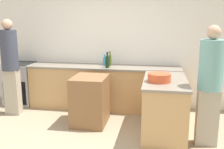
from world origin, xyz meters
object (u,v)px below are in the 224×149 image
(island_table, at_px, (90,100))
(mixing_bowl, at_px, (159,78))
(person_by_range, at_px, (10,63))
(person_at_peninsula, at_px, (210,82))
(wine_bottle_dark, at_px, (107,62))
(dish_soap_bottle, at_px, (105,61))
(olive_oil_bottle, at_px, (110,60))
(range_oven, at_px, (21,83))

(island_table, distance_m, mixing_bowl, 1.34)
(person_by_range, height_order, person_at_peninsula, person_by_range)
(person_at_peninsula, bearing_deg, mixing_bowl, 167.15)
(wine_bottle_dark, bearing_deg, person_at_peninsula, -33.98)
(wine_bottle_dark, distance_m, dish_soap_bottle, 0.28)
(wine_bottle_dark, bearing_deg, olive_oil_bottle, 86.61)
(range_oven, height_order, mixing_bowl, mixing_bowl)
(island_table, relative_size, person_by_range, 0.47)
(mixing_bowl, xyz_separation_m, person_at_peninsula, (0.72, -0.16, -0.00))
(wine_bottle_dark, distance_m, person_at_peninsula, 2.09)
(dish_soap_bottle, bearing_deg, person_at_peninsula, -37.94)
(range_oven, xyz_separation_m, person_by_range, (0.19, -0.66, 0.56))
(range_oven, relative_size, dish_soap_bottle, 4.01)
(mixing_bowl, bearing_deg, range_oven, 158.67)
(olive_oil_bottle, relative_size, person_at_peninsula, 0.17)
(island_table, bearing_deg, mixing_bowl, -14.63)
(wine_bottle_dark, relative_size, person_at_peninsula, 0.18)
(olive_oil_bottle, relative_size, person_by_range, 0.16)
(mixing_bowl, distance_m, person_at_peninsula, 0.73)
(olive_oil_bottle, height_order, dish_soap_bottle, olive_oil_bottle)
(mixing_bowl, bearing_deg, person_by_range, 169.77)
(olive_oil_bottle, height_order, person_at_peninsula, person_at_peninsula)
(island_table, relative_size, wine_bottle_dark, 2.72)
(dish_soap_bottle, bearing_deg, island_table, -94.88)
(range_oven, distance_m, person_at_peninsula, 3.97)
(person_at_peninsula, bearing_deg, island_table, 166.03)
(range_oven, relative_size, mixing_bowl, 2.58)
(range_oven, xyz_separation_m, mixing_bowl, (2.99, -1.17, 0.51))
(island_table, bearing_deg, person_at_peninsula, -13.97)
(person_by_range, bearing_deg, mixing_bowl, -10.23)
(wine_bottle_dark, height_order, person_at_peninsula, person_at_peninsula)
(dish_soap_bottle, bearing_deg, wine_bottle_dark, -69.25)
(person_by_range, relative_size, person_at_peninsula, 1.04)
(island_table, distance_m, wine_bottle_dark, 0.93)
(person_by_range, bearing_deg, island_table, -6.88)
(island_table, bearing_deg, dish_soap_bottle, 85.12)
(wine_bottle_dark, height_order, dish_soap_bottle, wine_bottle_dark)
(mixing_bowl, height_order, dish_soap_bottle, dish_soap_bottle)
(island_table, xyz_separation_m, dish_soap_bottle, (0.08, 0.95, 0.56))
(person_by_range, distance_m, person_at_peninsula, 3.59)
(island_table, xyz_separation_m, person_at_peninsula, (1.91, -0.48, 0.53))
(range_oven, xyz_separation_m, island_table, (1.80, -0.86, -0.02))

